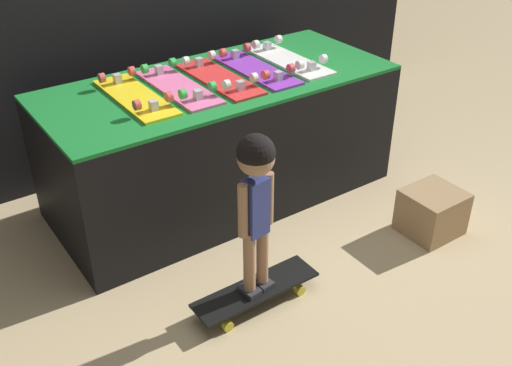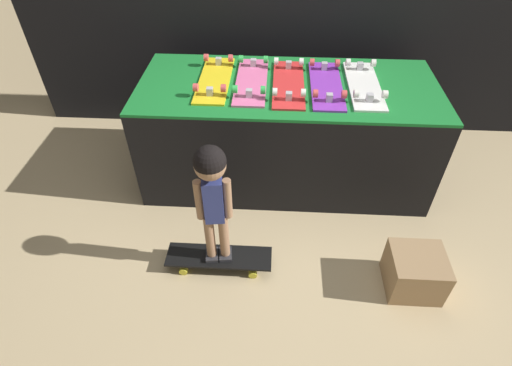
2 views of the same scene
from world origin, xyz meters
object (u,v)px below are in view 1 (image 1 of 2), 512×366
object	(u,v)px
skateboard_red_on_rack	(219,77)
skateboard_on_floor	(256,291)
child	(256,186)
storage_box	(432,212)
skateboard_purple_on_rack	(256,68)
skateboard_yellow_on_rack	(135,95)
skateboard_white_on_rack	(288,59)
skateboard_pink_on_rack	(178,86)

from	to	relation	value
skateboard_red_on_rack	skateboard_on_floor	xyz separation A→B (m)	(-0.40, -0.94, -0.72)
child	storage_box	distance (m)	1.30
skateboard_purple_on_rack	storage_box	distance (m)	1.32
child	skateboard_yellow_on_rack	bearing A→B (deg)	89.33
skateboard_red_on_rack	skateboard_white_on_rack	xyz separation A→B (m)	(0.51, 0.01, 0.00)
skateboard_yellow_on_rack	skateboard_on_floor	distance (m)	1.21
skateboard_pink_on_rack	skateboard_on_floor	xyz separation A→B (m)	(-0.14, -0.96, -0.72)
skateboard_yellow_on_rack	skateboard_pink_on_rack	distance (m)	0.25
skateboard_yellow_on_rack	child	bearing A→B (deg)	-83.59
skateboard_red_on_rack	skateboard_pink_on_rack	bearing A→B (deg)	175.03
skateboard_red_on_rack	skateboard_on_floor	size ratio (longest dim) A/B	1.02
skateboard_pink_on_rack	child	world-z (taller)	child
skateboard_purple_on_rack	child	xyz separation A→B (m)	(-0.65, -0.93, -0.12)
skateboard_purple_on_rack	skateboard_white_on_rack	bearing A→B (deg)	3.05
skateboard_red_on_rack	storage_box	xyz separation A→B (m)	(0.77, -1.02, -0.66)
skateboard_on_floor	child	distance (m)	0.60
skateboard_yellow_on_rack	skateboard_on_floor	bearing A→B (deg)	-83.59
skateboard_on_floor	storage_box	size ratio (longest dim) A/B	2.10
skateboard_pink_on_rack	skateboard_on_floor	world-z (taller)	skateboard_pink_on_rack
skateboard_yellow_on_rack	child	world-z (taller)	child
skateboard_yellow_on_rack	skateboard_red_on_rack	world-z (taller)	same
skateboard_yellow_on_rack	skateboard_white_on_rack	world-z (taller)	same
skateboard_white_on_rack	storage_box	distance (m)	1.25
skateboard_red_on_rack	skateboard_purple_on_rack	distance (m)	0.25
skateboard_white_on_rack	skateboard_red_on_rack	bearing A→B (deg)	-178.88
child	skateboard_white_on_rack	bearing A→B (deg)	39.22
skateboard_purple_on_rack	child	distance (m)	1.14
skateboard_pink_on_rack	skateboard_white_on_rack	bearing A→B (deg)	-0.91
skateboard_pink_on_rack	skateboard_purple_on_rack	distance (m)	0.51
child	storage_box	bearing A→B (deg)	-11.07
skateboard_red_on_rack	skateboard_white_on_rack	world-z (taller)	same
skateboard_yellow_on_rack	skateboard_white_on_rack	size ratio (longest dim) A/B	1.00
skateboard_red_on_rack	skateboard_purple_on_rack	xyz separation A→B (m)	(0.25, -0.00, 0.00)
skateboard_pink_on_rack	skateboard_purple_on_rack	size ratio (longest dim) A/B	1.00
skateboard_pink_on_rack	skateboard_yellow_on_rack	bearing A→B (deg)	178.05
skateboard_yellow_on_rack	skateboard_pink_on_rack	xyz separation A→B (m)	(0.25, -0.01, 0.00)
skateboard_pink_on_rack	skateboard_red_on_rack	size ratio (longest dim) A/B	1.00
storage_box	skateboard_purple_on_rack	bearing A→B (deg)	117.17
skateboard_red_on_rack	skateboard_white_on_rack	distance (m)	0.51
skateboard_red_on_rack	storage_box	size ratio (longest dim) A/B	2.15
skateboard_on_floor	skateboard_purple_on_rack	bearing A→B (deg)	55.09
child	storage_box	xyz separation A→B (m)	(1.17, -0.08, -0.55)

